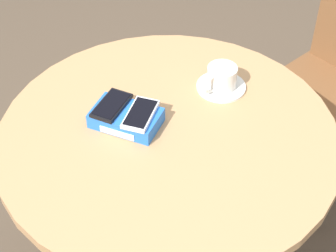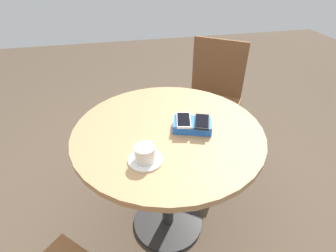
{
  "view_description": "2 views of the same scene",
  "coord_description": "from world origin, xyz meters",
  "px_view_note": "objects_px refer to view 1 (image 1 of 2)",
  "views": [
    {
      "loc": [
        0.09,
        -1.11,
        1.79
      ],
      "look_at": [
        0.0,
        0.0,
        0.76
      ],
      "focal_mm": 60.0,
      "sensor_mm": 36.0,
      "label": 1
    },
    {
      "loc": [
        0.22,
        1.03,
        1.49
      ],
      "look_at": [
        0.0,
        0.0,
        0.76
      ],
      "focal_mm": 28.0,
      "sensor_mm": 36.0,
      "label": 2
    }
  ],
  "objects_px": {
    "round_table": "(168,165)",
    "saucer": "(221,87)",
    "phone_box": "(126,118)",
    "phone_black": "(112,105)",
    "coffee_cup": "(221,77)",
    "chair_far_side": "(330,89)",
    "phone_white": "(140,114)"
  },
  "relations": [
    {
      "from": "phone_black",
      "to": "coffee_cup",
      "type": "bearing_deg",
      "value": 28.31
    },
    {
      "from": "saucer",
      "to": "coffee_cup",
      "type": "distance_m",
      "value": 0.04
    },
    {
      "from": "chair_far_side",
      "to": "phone_black",
      "type": "bearing_deg",
      "value": -142.31
    },
    {
      "from": "coffee_cup",
      "to": "chair_far_side",
      "type": "height_order",
      "value": "chair_far_side"
    },
    {
      "from": "phone_white",
      "to": "saucer",
      "type": "height_order",
      "value": "phone_white"
    },
    {
      "from": "round_table",
      "to": "phone_black",
      "type": "relative_size",
      "value": 6.58
    },
    {
      "from": "phone_white",
      "to": "chair_far_side",
      "type": "relative_size",
      "value": 0.17
    },
    {
      "from": "round_table",
      "to": "phone_white",
      "type": "relative_size",
      "value": 6.64
    },
    {
      "from": "coffee_cup",
      "to": "phone_box",
      "type": "bearing_deg",
      "value": -145.11
    },
    {
      "from": "phone_box",
      "to": "chair_far_side",
      "type": "relative_size",
      "value": 0.25
    },
    {
      "from": "round_table",
      "to": "phone_white",
      "type": "xyz_separation_m",
      "value": [
        -0.08,
        0.01,
        0.18
      ]
    },
    {
      "from": "phone_black",
      "to": "phone_white",
      "type": "bearing_deg",
      "value": -19.68
    },
    {
      "from": "round_table",
      "to": "saucer",
      "type": "relative_size",
      "value": 6.39
    },
    {
      "from": "round_table",
      "to": "phone_box",
      "type": "relative_size",
      "value": 4.45
    },
    {
      "from": "coffee_cup",
      "to": "chair_far_side",
      "type": "xyz_separation_m",
      "value": [
        0.43,
        0.4,
        -0.34
      ]
    },
    {
      "from": "phone_box",
      "to": "chair_far_side",
      "type": "height_order",
      "value": "chair_far_side"
    },
    {
      "from": "phone_white",
      "to": "phone_box",
      "type": "bearing_deg",
      "value": 164.84
    },
    {
      "from": "phone_white",
      "to": "chair_far_side",
      "type": "xyz_separation_m",
      "value": [
        0.65,
        0.59,
        -0.35
      ]
    },
    {
      "from": "phone_white",
      "to": "coffee_cup",
      "type": "bearing_deg",
      "value": 41.58
    },
    {
      "from": "round_table",
      "to": "phone_white",
      "type": "height_order",
      "value": "phone_white"
    },
    {
      "from": "chair_far_side",
      "to": "round_table",
      "type": "bearing_deg",
      "value": -133.45
    },
    {
      "from": "phone_box",
      "to": "coffee_cup",
      "type": "relative_size",
      "value": 1.98
    },
    {
      "from": "phone_black",
      "to": "chair_far_side",
      "type": "distance_m",
      "value": 0.99
    },
    {
      "from": "phone_black",
      "to": "coffee_cup",
      "type": "distance_m",
      "value": 0.34
    },
    {
      "from": "phone_box",
      "to": "phone_black",
      "type": "distance_m",
      "value": 0.05
    },
    {
      "from": "phone_black",
      "to": "phone_white",
      "type": "relative_size",
      "value": 1.01
    },
    {
      "from": "round_table",
      "to": "phone_black",
      "type": "bearing_deg",
      "value": 166.2
    },
    {
      "from": "saucer",
      "to": "chair_far_side",
      "type": "relative_size",
      "value": 0.18
    },
    {
      "from": "phone_box",
      "to": "phone_white",
      "type": "distance_m",
      "value": 0.05
    },
    {
      "from": "phone_black",
      "to": "coffee_cup",
      "type": "height_order",
      "value": "coffee_cup"
    },
    {
      "from": "phone_box",
      "to": "chair_far_side",
      "type": "xyz_separation_m",
      "value": [
        0.69,
        0.58,
        -0.32
      ]
    },
    {
      "from": "round_table",
      "to": "phone_box",
      "type": "xyz_separation_m",
      "value": [
        -0.12,
        0.02,
        0.15
      ]
    }
  ]
}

